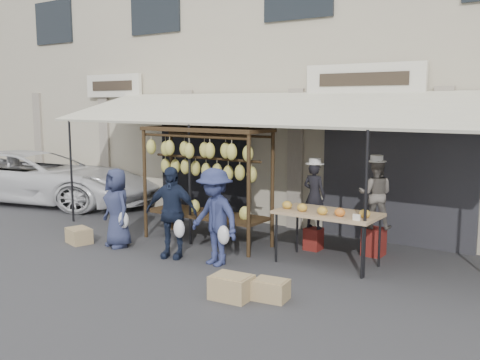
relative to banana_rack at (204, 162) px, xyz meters
The scene contains 16 objects.
ground_plane 2.27m from the banana_rack, 58.96° to the right, with size 90.00×90.00×0.00m, color #2D2D30.
shophouse 5.57m from the banana_rack, 80.64° to the left, with size 24.00×6.15×7.30m.
awning 1.58m from the banana_rack, 46.04° to the left, with size 10.00×2.35×2.92m.
banana_rack is the anchor object (origin of this frame).
produce_table 2.67m from the banana_rack, ahead, with size 1.70×0.90×1.04m.
vendor_left 2.18m from the banana_rack, 20.53° to the left, with size 0.45×0.29×1.23m, color black.
vendor_right 3.23m from the banana_rack, 18.61° to the left, with size 0.59×0.46×1.22m, color #68625A.
customer_left 1.85m from the banana_rack, 135.32° to the right, with size 0.73×0.47×1.49m, color #2B3251.
customer_mid 1.36m from the banana_rack, 82.90° to the right, with size 0.94×0.39×1.61m, color #1A233A.
customer_right 1.64m from the banana_rack, 45.01° to the right, with size 1.06×0.61×1.63m, color navy.
stool_left 2.51m from the banana_rack, 20.53° to the left, with size 0.29×0.29×0.41m, color maroon.
stool_right 3.46m from the banana_rack, 18.61° to the left, with size 0.35×0.35×0.50m, color maroon.
crate_near_a 3.38m from the banana_rack, 44.72° to the right, with size 0.55×0.42×0.33m, color tan.
crate_near_b 3.55m from the banana_rack, 35.34° to the right, with size 0.46×0.35×0.28m, color tan.
crate_far 2.83m from the banana_rack, 144.14° to the right, with size 0.49×0.37×0.29m, color tan.
van 6.66m from the banana_rack, behind, with size 2.30×4.99×2.08m, color white.
Camera 1 is at (5.49, -6.55, 2.70)m, focal length 40.00 mm.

